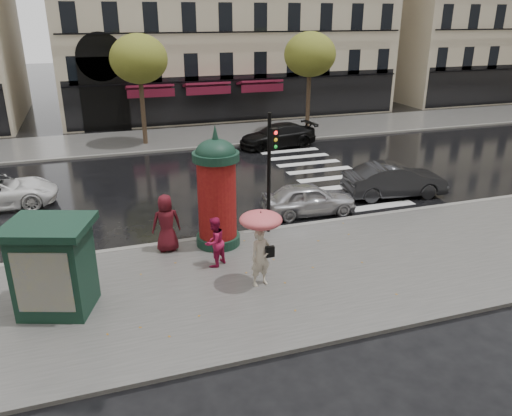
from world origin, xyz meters
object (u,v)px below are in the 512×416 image
object	(u,v)px
newsstand	(54,266)
car_silver	(309,199)
man_burgundy	(166,223)
car_darkgrey	(395,180)
woman_red	(214,242)
traffic_light	(271,162)
morris_column	(217,189)
woman_umbrella	(261,236)
car_black	(277,136)

from	to	relation	value
newsstand	car_silver	world-z (taller)	newsstand
man_burgundy	car_darkgrey	xyz separation A→B (m)	(10.54, 2.56, -0.37)
woman_red	car_silver	distance (m)	5.86
traffic_light	car_silver	xyz separation A→B (m)	(2.21, 1.48, -2.14)
man_burgundy	car_darkgrey	distance (m)	10.86
man_burgundy	morris_column	bearing A→B (deg)	178.35
woman_umbrella	traffic_light	world-z (taller)	traffic_light
woman_red	morris_column	xyz separation A→B (m)	(0.51, 1.55, 1.20)
woman_red	car_silver	size ratio (longest dim) A/B	0.43
woman_umbrella	car_black	xyz separation A→B (m)	(6.52, 15.80, -0.99)
woman_umbrella	car_silver	xyz separation A→B (m)	(3.78, 5.00, -1.03)
morris_column	car_darkgrey	bearing A→B (deg)	16.45
traffic_light	newsstand	bearing A→B (deg)	-157.10
car_darkgrey	car_black	size ratio (longest dim) A/B	0.94
woman_umbrella	car_black	size ratio (longest dim) A/B	0.49
car_silver	man_burgundy	bearing A→B (deg)	110.91
car_silver	woman_red	bearing A→B (deg)	129.67
man_burgundy	car_black	size ratio (longest dim) A/B	0.41
man_burgundy	traffic_light	size ratio (longest dim) A/B	0.45
woman_umbrella	car_black	world-z (taller)	woman_umbrella
morris_column	car_black	bearing A→B (deg)	60.98
car_black	woman_umbrella	bearing A→B (deg)	-28.44
morris_column	newsstand	world-z (taller)	morris_column
morris_column	car_black	distance (m)	14.52
man_burgundy	traffic_light	bearing A→B (deg)	-175.69
car_silver	traffic_light	bearing A→B (deg)	128.13
car_darkgrey	newsstand	bearing A→B (deg)	117.94
newsstand	car_darkgrey	xyz separation A→B (m)	(13.93, 5.28, -0.69)
car_black	car_darkgrey	bearing A→B (deg)	4.00
morris_column	newsstand	xyz separation A→B (m)	(-5.15, -2.69, -0.71)
car_darkgrey	woman_umbrella	bearing A→B (deg)	131.93
traffic_light	car_silver	size ratio (longest dim) A/B	1.15
woman_umbrella	car_silver	world-z (taller)	woman_umbrella
morris_column	traffic_light	size ratio (longest dim) A/B	0.96
car_silver	car_darkgrey	size ratio (longest dim) A/B	0.85
woman_red	car_black	size ratio (longest dim) A/B	0.34
man_burgundy	traffic_light	distance (m)	4.19
traffic_light	newsstand	xyz separation A→B (m)	(-7.21, -3.04, -1.36)
morris_column	car_darkgrey	xyz separation A→B (m)	(8.78, 2.59, -1.40)
woman_umbrella	morris_column	xyz separation A→B (m)	(-0.49, 3.16, 0.45)
woman_red	newsstand	bearing A→B (deg)	-22.36
morris_column	traffic_light	distance (m)	2.19
traffic_light	car_silver	world-z (taller)	traffic_light
morris_column	car_darkgrey	world-z (taller)	morris_column
newsstand	car_black	bearing A→B (deg)	51.57
car_silver	car_black	size ratio (longest dim) A/B	0.80
man_burgundy	car_black	xyz separation A→B (m)	(8.77, 12.60, -0.42)
newsstand	car_darkgrey	world-z (taller)	newsstand
traffic_light	newsstand	size ratio (longest dim) A/B	1.70
man_burgundy	morris_column	distance (m)	2.04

